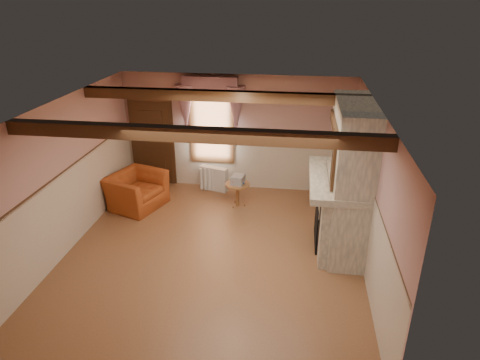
# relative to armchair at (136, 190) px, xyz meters

# --- Properties ---
(floor) EXTENTS (5.50, 6.00, 0.01)m
(floor) POSITION_rel_armchair_xyz_m (2.10, -1.60, -0.39)
(floor) COLOR brown
(floor) RESTS_ON ground
(ceiling) EXTENTS (5.50, 6.00, 0.01)m
(ceiling) POSITION_rel_armchair_xyz_m (2.10, -1.60, 2.41)
(ceiling) COLOR silver
(ceiling) RESTS_ON wall_back
(wall_back) EXTENTS (5.50, 0.02, 2.80)m
(wall_back) POSITION_rel_armchair_xyz_m (2.10, 1.40, 1.01)
(wall_back) COLOR tan
(wall_back) RESTS_ON floor
(wall_front) EXTENTS (5.50, 0.02, 2.80)m
(wall_front) POSITION_rel_armchair_xyz_m (2.10, -4.60, 1.01)
(wall_front) COLOR tan
(wall_front) RESTS_ON floor
(wall_left) EXTENTS (0.02, 6.00, 2.80)m
(wall_left) POSITION_rel_armchair_xyz_m (-0.65, -1.60, 1.01)
(wall_left) COLOR tan
(wall_left) RESTS_ON floor
(wall_right) EXTENTS (0.02, 6.00, 2.80)m
(wall_right) POSITION_rel_armchair_xyz_m (4.85, -1.60, 1.01)
(wall_right) COLOR tan
(wall_right) RESTS_ON floor
(wainscot) EXTENTS (5.50, 6.00, 1.50)m
(wainscot) POSITION_rel_armchair_xyz_m (2.10, -1.60, 0.36)
(wainscot) COLOR beige
(wainscot) RESTS_ON floor
(chair_rail) EXTENTS (5.50, 6.00, 0.08)m
(chair_rail) POSITION_rel_armchair_xyz_m (2.10, -1.60, 1.11)
(chair_rail) COLOR black
(chair_rail) RESTS_ON wainscot
(firebox) EXTENTS (0.20, 0.95, 0.90)m
(firebox) POSITION_rel_armchair_xyz_m (4.10, -1.00, 0.06)
(firebox) COLOR black
(firebox) RESTS_ON floor
(armchair) EXTENTS (1.38, 1.47, 0.78)m
(armchair) POSITION_rel_armchair_xyz_m (0.00, 0.00, 0.00)
(armchair) COLOR #994219
(armchair) RESTS_ON floor
(side_table) EXTENTS (0.65, 0.65, 0.55)m
(side_table) POSITION_rel_armchair_xyz_m (2.28, 0.33, -0.11)
(side_table) COLOR brown
(side_table) RESTS_ON floor
(book_stack) EXTENTS (0.31, 0.36, 0.20)m
(book_stack) POSITION_rel_armchair_xyz_m (2.29, 0.34, 0.26)
(book_stack) COLOR #B7AD8C
(book_stack) RESTS_ON side_table
(radiator) EXTENTS (0.72, 0.37, 0.60)m
(radiator) POSITION_rel_armchair_xyz_m (1.57, 1.10, -0.09)
(radiator) COLOR silver
(radiator) RESTS_ON floor
(bowl) EXTENTS (0.37, 0.37, 0.09)m
(bowl) POSITION_rel_armchair_xyz_m (4.35, -1.09, 1.08)
(bowl) COLOR brown
(bowl) RESTS_ON mantel
(mantel_clock) EXTENTS (0.14, 0.24, 0.20)m
(mantel_clock) POSITION_rel_armchair_xyz_m (4.35, -0.44, 1.13)
(mantel_clock) COLOR #301E0D
(mantel_clock) RESTS_ON mantel
(oil_lamp) EXTENTS (0.11, 0.11, 0.28)m
(oil_lamp) POSITION_rel_armchair_xyz_m (4.35, -0.77, 1.17)
(oil_lamp) COLOR gold
(oil_lamp) RESTS_ON mantel
(candle_red) EXTENTS (0.06, 0.06, 0.16)m
(candle_red) POSITION_rel_armchair_xyz_m (4.35, -1.56, 1.11)
(candle_red) COLOR maroon
(candle_red) RESTS_ON mantel
(jar_yellow) EXTENTS (0.06, 0.06, 0.12)m
(jar_yellow) POSITION_rel_armchair_xyz_m (4.35, -1.48, 1.09)
(jar_yellow) COLOR gold
(jar_yellow) RESTS_ON mantel
(fireplace) EXTENTS (0.85, 2.00, 2.80)m
(fireplace) POSITION_rel_armchair_xyz_m (4.53, -1.00, 1.01)
(fireplace) COLOR gray
(fireplace) RESTS_ON floor
(mantel) EXTENTS (1.05, 2.05, 0.12)m
(mantel) POSITION_rel_armchair_xyz_m (4.35, -1.00, 0.97)
(mantel) COLOR gray
(mantel) RESTS_ON fireplace
(overmantel_mirror) EXTENTS (0.06, 1.44, 1.04)m
(overmantel_mirror) POSITION_rel_armchair_xyz_m (4.16, -1.00, 1.58)
(overmantel_mirror) COLOR silver
(overmantel_mirror) RESTS_ON fireplace
(door) EXTENTS (1.10, 0.10, 2.10)m
(door) POSITION_rel_armchair_xyz_m (0.00, 1.34, 0.66)
(door) COLOR black
(door) RESTS_ON floor
(window) EXTENTS (1.06, 0.08, 2.02)m
(window) POSITION_rel_armchair_xyz_m (1.50, 1.37, 1.26)
(window) COLOR white
(window) RESTS_ON wall_back
(window_drapes) EXTENTS (1.30, 0.14, 1.40)m
(window_drapes) POSITION_rel_armchair_xyz_m (1.50, 1.28, 1.86)
(window_drapes) COLOR gray
(window_drapes) RESTS_ON wall_back
(ceiling_beam_front) EXTENTS (5.50, 0.18, 0.20)m
(ceiling_beam_front) POSITION_rel_armchair_xyz_m (2.10, -2.80, 2.31)
(ceiling_beam_front) COLOR black
(ceiling_beam_front) RESTS_ON ceiling
(ceiling_beam_back) EXTENTS (5.50, 0.18, 0.20)m
(ceiling_beam_back) POSITION_rel_armchair_xyz_m (2.10, -0.40, 2.31)
(ceiling_beam_back) COLOR black
(ceiling_beam_back) RESTS_ON ceiling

